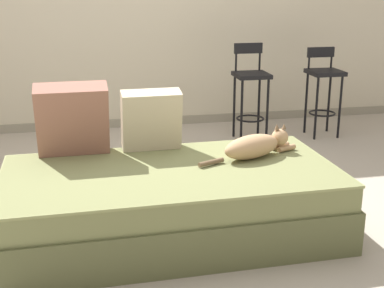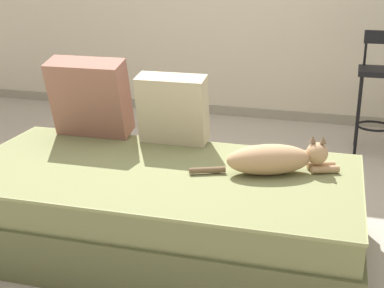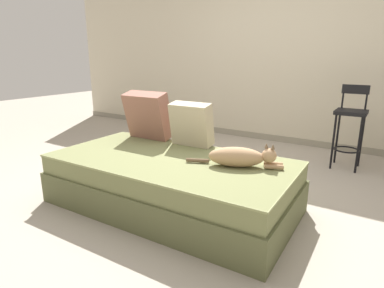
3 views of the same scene
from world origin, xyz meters
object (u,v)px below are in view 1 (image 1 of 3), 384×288
(couch, at_px, (171,202))
(bar_stool_by_doorway, at_px, (324,83))
(throw_pillow_corner, at_px, (72,119))
(cat, at_px, (255,146))
(throw_pillow_middle, at_px, (151,120))
(bar_stool_near_window, at_px, (251,86))

(couch, height_order, bar_stool_by_doorway, bar_stool_by_doorway)
(couch, height_order, throw_pillow_corner, throw_pillow_corner)
(cat, height_order, bar_stool_by_doorway, bar_stool_by_doorway)
(couch, height_order, throw_pillow_middle, throw_pillow_middle)
(throw_pillow_corner, distance_m, bar_stool_near_window, 2.24)
(bar_stool_by_doorway, bearing_deg, bar_stool_near_window, 179.96)
(throw_pillow_corner, height_order, bar_stool_by_doorway, throw_pillow_corner)
(throw_pillow_middle, distance_m, bar_stool_by_doorway, 2.42)
(throw_pillow_middle, xyz_separation_m, bar_stool_near_window, (1.16, 1.48, -0.10))
(throw_pillow_corner, height_order, bar_stool_near_window, bar_stool_near_window)
(throw_pillow_corner, bearing_deg, cat, -13.90)
(couch, xyz_separation_m, bar_stool_by_doorway, (1.85, 1.89, 0.32))
(bar_stool_near_window, bearing_deg, couch, -120.10)
(cat, bearing_deg, bar_stool_by_doorway, 54.01)
(throw_pillow_middle, xyz_separation_m, bar_stool_by_doorway, (1.91, 1.48, -0.10))
(throw_pillow_middle, distance_m, bar_stool_near_window, 1.88)
(bar_stool_by_doorway, bearing_deg, couch, -134.42)
(throw_pillow_middle, bearing_deg, cat, -24.97)
(couch, bearing_deg, bar_stool_by_doorway, 45.58)
(bar_stool_near_window, distance_m, bar_stool_by_doorway, 0.76)
(couch, relative_size, cat, 2.86)
(couch, relative_size, throw_pillow_corner, 4.29)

